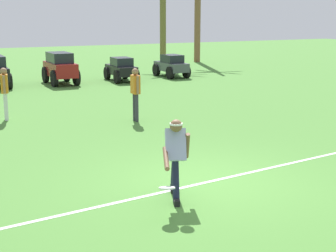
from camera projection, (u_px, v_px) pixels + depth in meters
name	position (u px, v px, depth m)	size (l,w,h in m)	color
ground_plane	(206.00, 182.00, 9.74)	(80.00, 80.00, 0.00)	#4B8335
field_line_paint	(207.00, 182.00, 9.73)	(24.93, 0.09, 0.01)	white
frisbee_thrower	(175.00, 155.00, 8.67)	(0.71, 0.98, 1.43)	#191E38
frisbee_in_flight	(167.00, 188.00, 7.97)	(0.33, 0.33, 0.07)	white
teammate_near_sideline	(135.00, 90.00, 15.00)	(0.22, 0.50, 1.56)	#33333D
teammate_midfield	(5.00, 89.00, 15.14)	(0.26, 0.50, 1.56)	silver
parked_car_slot_c	(60.00, 67.00, 22.86)	(1.19, 2.36, 1.40)	maroon
parked_car_slot_d	(121.00, 69.00, 23.90)	(1.17, 2.24, 1.10)	black
parked_car_slot_e	(171.00, 65.00, 25.41)	(1.09, 2.21, 1.10)	#474C51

